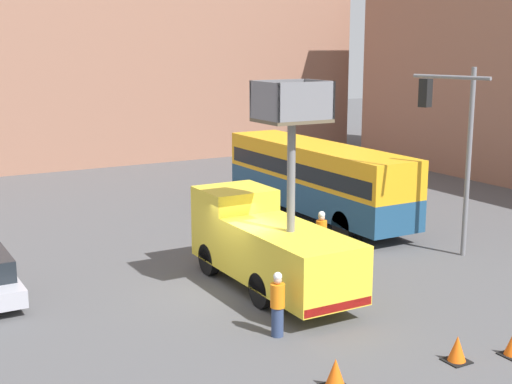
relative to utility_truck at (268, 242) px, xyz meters
The scene contains 8 objects.
ground_plane 1.91m from the utility_truck, 157.34° to the left, with size 120.00×120.00×0.00m, color #4C4C4F.
utility_truck is the anchor object (origin of this frame).
city_bus 9.48m from the utility_truck, 46.58° to the left, with size 2.48×11.06×3.23m.
traffic_light_pole 7.63m from the utility_truck, ahead, with size 3.08×2.83×6.72m.
road_worker_near_truck 3.72m from the utility_truck, 116.88° to the right, with size 0.38×0.38×1.75m.
road_worker_directing 3.37m from the utility_truck, 25.57° to the left, with size 0.38×0.38×1.85m.
traffic_cone_near_truck 6.95m from the utility_truck, 78.99° to the right, with size 0.57×0.57×0.66m.
traffic_cone_mid_road 6.79m from the utility_truck, 107.77° to the right, with size 0.62×0.62×0.71m.
Camera 1 is at (-9.75, -18.62, 7.54)m, focal length 50.00 mm.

